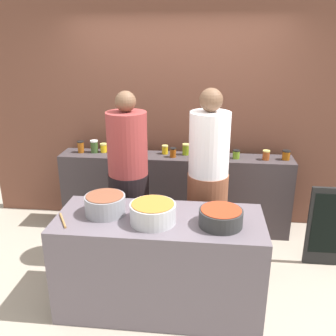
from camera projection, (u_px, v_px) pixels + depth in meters
name	position (u px, v px, depth m)	size (l,w,h in m)	color
ground	(164.00, 282.00, 3.59)	(12.00, 12.00, 0.00)	#A39786
storefront_wall	(178.00, 102.00, 4.44)	(4.80, 0.12, 3.00)	brown
display_shelf	(175.00, 193.00, 4.46)	(2.70, 0.36, 0.93)	#3C3437
prep_table	(160.00, 262.00, 3.16)	(1.70, 0.70, 0.85)	#625861
preserve_jar_0	(81.00, 147.00, 4.40)	(0.08, 0.08, 0.14)	#954B12
preserve_jar_1	(94.00, 146.00, 4.40)	(0.09, 0.09, 0.15)	#355125
preserve_jar_2	(104.00, 148.00, 4.42)	(0.08, 0.08, 0.11)	yellow
preserve_jar_3	(116.00, 147.00, 4.40)	(0.08, 0.08, 0.12)	#CF5D23
preserve_jar_4	(131.00, 147.00, 4.40)	(0.07, 0.07, 0.14)	#592C4A
preserve_jar_5	(139.00, 149.00, 4.33)	(0.07, 0.07, 0.12)	brown
preserve_jar_6	(165.00, 150.00, 4.36)	(0.07, 0.07, 0.10)	gold
preserve_jar_7	(173.00, 152.00, 4.24)	(0.07, 0.07, 0.11)	#8D400E
preserve_jar_8	(186.00, 149.00, 4.32)	(0.09, 0.09, 0.13)	olive
preserve_jar_9	(200.00, 152.00, 4.25)	(0.09, 0.09, 0.11)	yellow
preserve_jar_10	(210.00, 152.00, 4.22)	(0.07, 0.07, 0.13)	#944E19
preserve_jar_11	(221.00, 152.00, 4.22)	(0.08, 0.08, 0.12)	#2C562E
preserve_jar_12	(236.00, 154.00, 4.20)	(0.08, 0.08, 0.10)	olive
preserve_jar_13	(266.00, 155.00, 4.15)	(0.08, 0.08, 0.11)	#98431B
preserve_jar_14	(286.00, 155.00, 4.15)	(0.09, 0.09, 0.11)	#8D470C
cooking_pot_left	(105.00, 205.00, 3.06)	(0.34, 0.34, 0.17)	gray
cooking_pot_center	(153.00, 213.00, 2.92)	(0.36, 0.36, 0.16)	#B7B7BC
cooking_pot_right	(221.00, 217.00, 2.88)	(0.34, 0.34, 0.14)	#2D2D2D
wooden_spoon	(63.00, 220.00, 2.96)	(0.02, 0.02, 0.26)	#9E703D
cook_with_tongs	(129.00, 191.00, 3.66)	(0.40, 0.40, 1.78)	black
cook_in_cap	(208.00, 190.00, 3.64)	(0.40, 0.40, 1.81)	brown
chalkboard_sign	(330.00, 227.00, 3.74)	(0.45, 0.04, 0.86)	black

